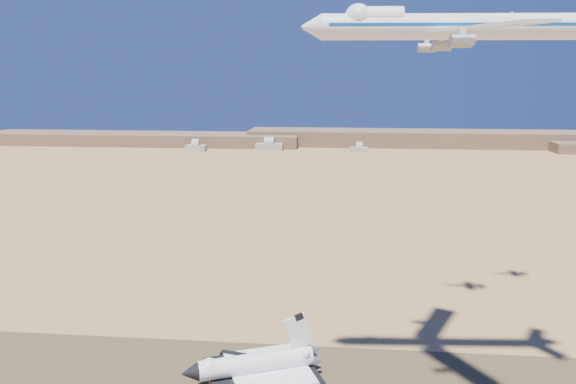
# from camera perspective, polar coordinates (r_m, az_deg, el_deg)

# --- Properties ---
(ridgeline) EXTENTS (960.00, 90.00, 18.00)m
(ridgeline) POSITION_cam_1_polar(r_m,az_deg,el_deg) (669.31, 9.32, 5.21)
(ridgeline) COLOR brown
(ridgeline) RESTS_ON ground
(hangars) EXTENTS (200.50, 29.50, 30.00)m
(hangars) POSITION_cam_1_polar(r_m,az_deg,el_deg) (625.77, -2.35, 4.64)
(hangars) COLOR #A7A394
(hangars) RESTS_ON ground
(shuttle) EXTENTS (38.90, 32.59, 18.92)m
(shuttle) POSITION_cam_1_polar(r_m,az_deg,el_deg) (160.73, -3.39, -17.19)
(shuttle) COLOR white
(shuttle) RESTS_ON runway
(carrier_747) EXTENTS (72.38, 55.99, 18.03)m
(carrier_747) POSITION_cam_1_polar(r_m,az_deg,el_deg) (133.88, 16.10, 15.85)
(carrier_747) COLOR white
(chase_jet_e) EXTENTS (16.60, 8.81, 4.13)m
(chase_jet_e) POSITION_cam_1_polar(r_m,az_deg,el_deg) (186.17, 19.76, 15.83)
(chase_jet_e) COLOR white
(chase_jet_f) EXTENTS (14.80, 8.10, 3.69)m
(chase_jet_f) POSITION_cam_1_polar(r_m,az_deg,el_deg) (207.63, 24.84, 15.13)
(chase_jet_f) COLOR white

